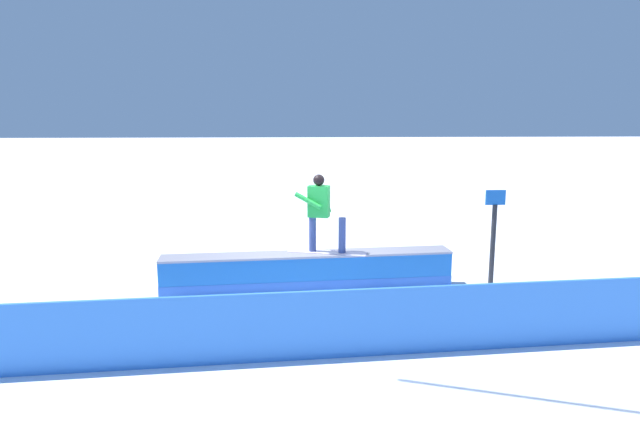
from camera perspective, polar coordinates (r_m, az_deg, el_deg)
name	(u,v)px	position (r m, az deg, el deg)	size (l,w,h in m)	color
ground_plane	(308,291)	(11.08, -1.21, -7.91)	(120.00, 120.00, 0.00)	white
grind_box	(308,274)	(10.97, -1.22, -6.19)	(5.70, 1.03, 0.77)	blue
snowboarder	(321,210)	(10.75, 0.13, 0.32)	(1.57, 0.68, 1.53)	silver
safety_fence	(313,325)	(8.05, -0.68, -11.38)	(11.18, 0.06, 1.02)	#377DE4
trail_marker	(493,234)	(11.78, 17.34, -2.02)	(0.40, 0.10, 1.94)	#262628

